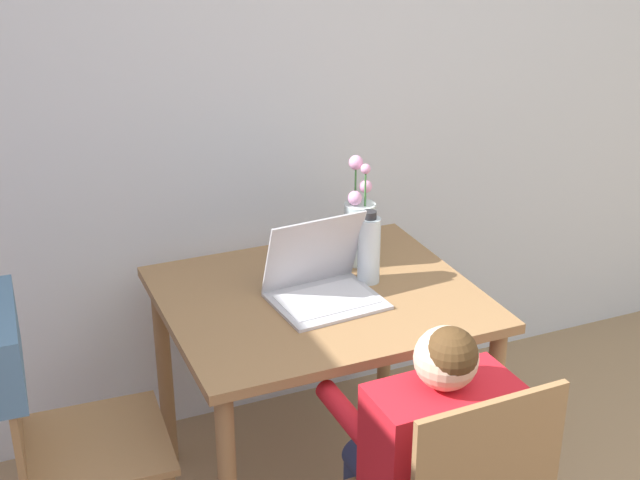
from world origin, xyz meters
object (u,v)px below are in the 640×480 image
object	(u,v)px
person_seated	(428,447)
water_bottle	(369,249)
flower_vase	(359,227)
chair_spare	(42,403)
laptop	(321,280)

from	to	relation	value
person_seated	water_bottle	bearing A→B (deg)	-104.34
person_seated	flower_vase	size ratio (longest dim) A/B	2.73
chair_spare	water_bottle	world-z (taller)	water_bottle
laptop	flower_vase	distance (m)	0.29
flower_vase	water_bottle	world-z (taller)	flower_vase
chair_spare	water_bottle	distance (m)	1.03
chair_spare	person_seated	world-z (taller)	person_seated
laptop	flower_vase	world-z (taller)	flower_vase
chair_spare	laptop	bearing A→B (deg)	-84.26
water_bottle	flower_vase	bearing A→B (deg)	76.54
chair_spare	flower_vase	bearing A→B (deg)	-74.87
chair_spare	water_bottle	bearing A→B (deg)	-82.14
person_seated	laptop	world-z (taller)	laptop
person_seated	water_bottle	xyz separation A→B (m)	(0.15, 0.65, 0.24)
person_seated	laptop	distance (m)	0.63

